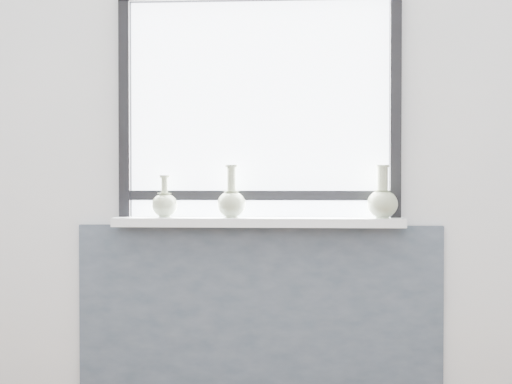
# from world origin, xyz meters

# --- Properties ---
(back_wall) EXTENTS (3.60, 0.02, 2.60)m
(back_wall) POSITION_xyz_m (0.00, 1.81, 1.30)
(back_wall) COLOR silver
(back_wall) RESTS_ON ground
(apron_panel) EXTENTS (1.70, 0.03, 0.86)m
(apron_panel) POSITION_xyz_m (0.00, 1.78, 0.43)
(apron_panel) COLOR #515A6C
(apron_panel) RESTS_ON ground
(windowsill) EXTENTS (1.32, 0.18, 0.04)m
(windowsill) POSITION_xyz_m (0.00, 1.71, 0.88)
(windowsill) COLOR white
(windowsill) RESTS_ON apron_panel
(window) EXTENTS (1.30, 0.06, 1.05)m
(window) POSITION_xyz_m (0.00, 1.77, 1.44)
(window) COLOR black
(window) RESTS_ON windowsill
(vase_a) EXTENTS (0.12, 0.12, 0.19)m
(vase_a) POSITION_xyz_m (-0.43, 1.72, 0.96)
(vase_a) COLOR #A6B390
(vase_a) RESTS_ON windowsill
(vase_b) EXTENTS (0.13, 0.13, 0.24)m
(vase_b) POSITION_xyz_m (-0.12, 1.70, 0.98)
(vase_b) COLOR #A6B390
(vase_b) RESTS_ON windowsill
(vase_c) EXTENTS (0.14, 0.14, 0.24)m
(vase_c) POSITION_xyz_m (0.56, 1.69, 0.98)
(vase_c) COLOR #A6B390
(vase_c) RESTS_ON windowsill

